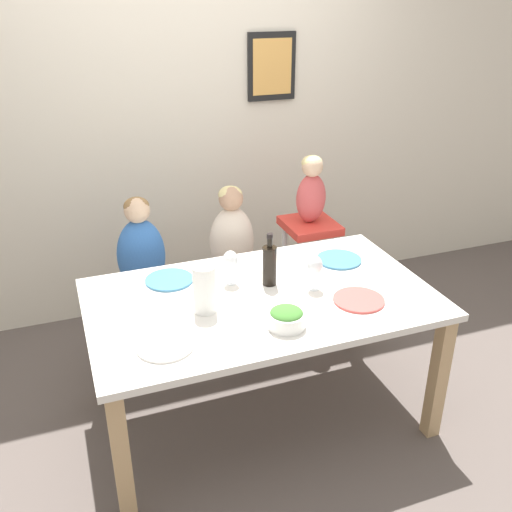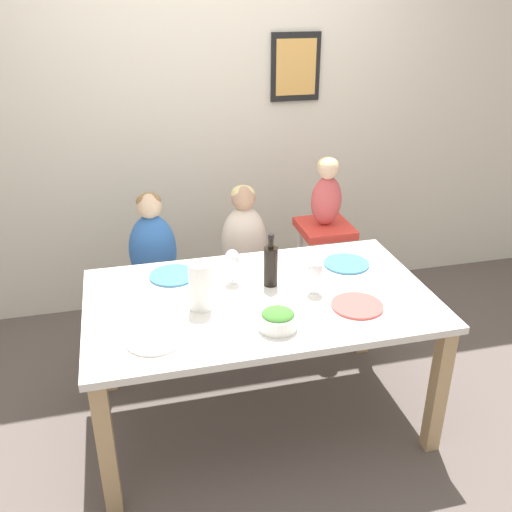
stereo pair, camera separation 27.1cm
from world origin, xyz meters
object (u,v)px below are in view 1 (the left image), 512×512
Objects in this scene: person_child_center at (232,234)px; paper_towel_roll at (204,289)px; wine_glass_far at (230,261)px; dinner_plate_back_left at (169,280)px; person_child_left at (140,247)px; chair_far_center at (233,286)px; salad_bowl_large at (286,318)px; chair_far_left at (146,301)px; wine_bottle at (270,264)px; dinner_plate_back_right at (339,259)px; dinner_plate_front_left at (165,346)px; chair_right_highchair at (309,248)px; wine_glass_near at (315,266)px; dinner_plate_front_right at (359,300)px.

person_child_center reaches higher than paper_towel_roll.
wine_glass_far is (-0.18, -0.55, 0.10)m from person_child_center.
person_child_center is 2.32× the size of dinner_plate_back_left.
person_child_left is 1.00× the size of person_child_center.
salad_bowl_large is at bearing -94.46° from chair_far_center.
chair_far_left is 1.74× the size of wine_bottle.
dinner_plate_back_right is at bearing 14.41° from wine_bottle.
paper_towel_roll is 0.94× the size of dinner_plate_front_left.
chair_right_highchair is 1.49m from dinner_plate_front_left.
wine_bottle reaches higher than paper_towel_roll.
chair_far_left is 0.54m from dinner_plate_back_left.
wine_bottle is at bearing 30.68° from dinner_plate_front_left.
chair_right_highchair is at bearing 66.13° from wine_glass_near.
dinner_plate_front_right is (-0.18, -0.92, 0.16)m from chair_right_highchair.
dinner_plate_front_right is at bearing -101.09° from chair_right_highchair.
paper_towel_roll is 0.34m from dinner_plate_front_left.
dinner_plate_front_left is at bearing -94.14° from person_child_left.
wine_glass_near is (0.18, -0.74, 0.45)m from chair_far_center.
wine_glass_far is at bearing -108.44° from chair_far_center.
person_child_center is at bearing 85.55° from salad_bowl_large.
chair_far_left is 0.35m from person_child_left.
dinner_plate_front_left is at bearing -136.81° from paper_towel_roll.
chair_far_left is 1.95× the size of dinner_plate_back_left.
paper_towel_roll is (-0.37, -0.76, 0.09)m from person_child_center.
wine_glass_far is at bearing 156.66° from wine_bottle.
wine_bottle reaches higher than wine_glass_near.
chair_far_center is at bearing -0.07° from person_child_left.
chair_right_highchair reaches higher than dinner_plate_front_right.
wine_glass_near is (0.19, -0.12, 0.01)m from wine_bottle.
dinner_plate_back_right is (0.45, 0.12, -0.10)m from wine_bottle.
dinner_plate_front_left is 1.00× the size of dinner_plate_back_right.
salad_bowl_large is at bearing -56.83° from dinner_plate_back_left.
person_child_left is (0.00, 0.00, 0.35)m from chair_far_left.
person_child_left is 0.42m from dinner_plate_back_left.
wine_glass_far is 0.65m from dinner_plate_front_right.
dinner_plate_front_left is 1.00× the size of dinner_plate_front_right.
person_child_center is at bearing 90.00° from chair_far_center.
salad_bowl_large is (-0.26, -0.27, -0.08)m from wine_glass_near.
person_child_center is 0.67m from dinner_plate_back_right.
dinner_plate_back_left and dinner_plate_back_right have the same top height.
person_child_left is 2.47× the size of paper_towel_roll.
salad_bowl_large is 0.70× the size of dinner_plate_back_right.
person_child_left is 3.20× the size of wine_glass_far.
wine_glass_far reaches higher than chair_right_highchair.
chair_far_left is 0.93m from wine_bottle.
salad_bowl_large reaches higher than dinner_plate_back_right.
chair_right_highchair is at bearing 40.68° from paper_towel_roll.
dinner_plate_back_right is 0.44m from dinner_plate_front_right.
wine_glass_near and wine_glass_far have the same top height.
person_child_left is 3.20× the size of wine_glass_near.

